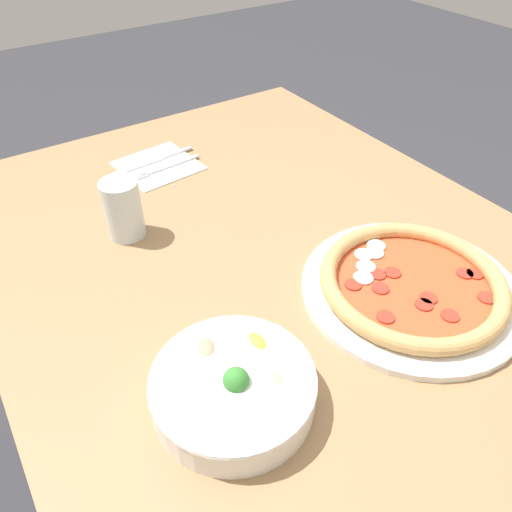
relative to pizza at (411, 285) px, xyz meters
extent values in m
plane|color=#333338|center=(0.10, 0.13, -0.74)|extent=(8.00, 8.00, 0.00)
cube|color=#99724C|center=(0.10, 0.13, -0.03)|extent=(1.39, 0.90, 0.03)
cylinder|color=olive|center=(0.72, -0.25, -0.39)|extent=(0.06, 0.06, 0.69)
cylinder|color=olive|center=(0.72, 0.50, -0.39)|extent=(0.06, 0.06, 0.69)
cylinder|color=white|center=(0.00, 0.00, -0.01)|extent=(0.34, 0.34, 0.01)
torus|color=tan|center=(0.00, 0.00, 0.01)|extent=(0.28, 0.28, 0.03)
cylinder|color=#D14C28|center=(0.00, 0.00, 0.00)|extent=(0.25, 0.25, 0.01)
cylinder|color=#A83323|center=(-0.03, 0.08, 0.00)|extent=(0.03, 0.03, 0.00)
cylinder|color=#A83323|center=(0.04, 0.03, 0.00)|extent=(0.03, 0.03, 0.00)
cylinder|color=#A83323|center=(0.02, 0.05, 0.00)|extent=(0.03, 0.03, 0.00)
cylinder|color=#A83323|center=(-0.04, 0.02, 0.00)|extent=(0.03, 0.03, 0.00)
cylinder|color=#A83323|center=(-0.04, -0.10, 0.00)|extent=(0.03, 0.03, 0.00)
cylinder|color=#A83323|center=(-0.08, -0.07, 0.00)|extent=(0.03, 0.03, 0.00)
cylinder|color=#A83323|center=(-0.08, 0.00, 0.00)|extent=(0.03, 0.03, 0.00)
cylinder|color=#A83323|center=(-0.03, -0.09, 0.00)|extent=(0.03, 0.03, 0.00)
cylinder|color=#A83323|center=(-0.04, 0.00, 0.00)|extent=(0.03, 0.03, 0.00)
cylinder|color=#A83323|center=(0.05, 0.08, 0.00)|extent=(0.03, 0.03, 0.00)
cylinder|color=#A83323|center=(0.03, 0.01, 0.00)|extent=(0.03, 0.03, 0.00)
ellipsoid|color=silver|center=(0.10, -0.02, 0.00)|extent=(0.03, 0.03, 0.01)
ellipsoid|color=silver|center=(0.09, 0.00, 0.00)|extent=(0.03, 0.03, 0.01)
ellipsoid|color=silver|center=(0.07, 0.03, 0.00)|extent=(0.03, 0.03, 0.01)
ellipsoid|color=silver|center=(0.05, 0.05, 0.00)|extent=(0.03, 0.03, 0.01)
ellipsoid|color=silver|center=(0.09, 0.01, 0.00)|extent=(0.03, 0.03, 0.01)
cylinder|color=white|center=(-0.01, 0.33, 0.01)|extent=(0.20, 0.20, 0.05)
torus|color=white|center=(-0.01, 0.33, 0.03)|extent=(0.21, 0.21, 0.01)
ellipsoid|color=tan|center=(0.04, 0.33, 0.03)|extent=(0.04, 0.03, 0.02)
ellipsoid|color=tan|center=(-0.04, 0.29, 0.02)|extent=(0.04, 0.03, 0.02)
ellipsoid|color=tan|center=(-0.08, 0.31, 0.02)|extent=(0.04, 0.04, 0.02)
ellipsoid|color=#998466|center=(0.00, 0.34, 0.02)|extent=(0.04, 0.04, 0.02)
ellipsoid|color=tan|center=(0.00, 0.33, 0.02)|extent=(0.03, 0.04, 0.02)
sphere|color=#388433|center=(-0.02, 0.33, 0.03)|extent=(0.03, 0.03, 0.03)
ellipsoid|color=yellow|center=(0.02, 0.27, 0.03)|extent=(0.04, 0.02, 0.02)
cube|color=white|center=(0.58, 0.16, -0.02)|extent=(0.17, 0.17, 0.00)
cube|color=silver|center=(0.55, 0.13, -0.01)|extent=(0.02, 0.13, 0.00)
cube|color=silver|center=(0.55, 0.22, -0.01)|extent=(0.01, 0.05, 0.00)
cube|color=silver|center=(0.55, 0.22, -0.01)|extent=(0.01, 0.05, 0.00)
cube|color=silver|center=(0.55, 0.22, -0.01)|extent=(0.01, 0.05, 0.00)
cube|color=silver|center=(0.54, 0.22, -0.01)|extent=(0.01, 0.05, 0.00)
cube|color=silver|center=(0.60, 0.10, -0.01)|extent=(0.01, 0.08, 0.01)
cube|color=silver|center=(0.59, 0.20, -0.01)|extent=(0.02, 0.12, 0.00)
cylinder|color=silver|center=(0.39, 0.31, 0.04)|extent=(0.07, 0.07, 0.11)
camera|label=1|loc=(-0.33, 0.51, 0.53)|focal=35.00mm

